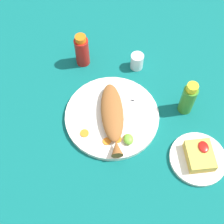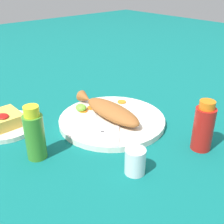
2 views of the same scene
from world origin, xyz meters
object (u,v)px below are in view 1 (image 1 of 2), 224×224
at_px(fork_far, 132,103).
at_px(salt_cup, 137,62).
at_px(hot_sauce_bottle_green, 188,99).
at_px(hot_sauce_bottle_red, 82,51).
at_px(side_plate_fries, 198,159).
at_px(main_plate, 112,116).
at_px(fried_fish, 112,115).
at_px(fork_near, 122,96).

relative_size(fork_far, salt_cup, 2.69).
xyz_separation_m(fork_far, hot_sauce_bottle_green, (-0.03, -0.19, 0.05)).
distance_m(hot_sauce_bottle_red, side_plate_fries, 0.58).
bearing_deg(main_plate, fried_fish, 178.19).
relative_size(fork_near, hot_sauce_bottle_red, 1.03).
xyz_separation_m(fork_near, salt_cup, (0.15, -0.08, 0.01)).
xyz_separation_m(hot_sauce_bottle_red, salt_cup, (-0.05, -0.21, -0.04)).
height_order(fried_fish, hot_sauce_bottle_red, hot_sauce_bottle_red).
relative_size(salt_cup, side_plate_fries, 0.34).
bearing_deg(main_plate, fork_far, -63.10).
height_order(fried_fish, side_plate_fries, fried_fish).
height_order(fried_fish, salt_cup, salt_cup).
bearing_deg(fried_fish, fork_far, -54.40).
height_order(salt_cup, side_plate_fries, salt_cup).
bearing_deg(salt_cup, main_plate, 151.06).
bearing_deg(fork_near, hot_sauce_bottle_green, -59.73).
relative_size(fork_near, fork_far, 0.83).
distance_m(main_plate, fork_far, 0.09).
distance_m(fork_far, side_plate_fries, 0.29).
distance_m(fried_fish, side_plate_fries, 0.32).
bearing_deg(main_plate, hot_sauce_bottle_red, 17.95).
height_order(main_plate, hot_sauce_bottle_green, hot_sauce_bottle_green).
relative_size(hot_sauce_bottle_green, side_plate_fries, 0.78).
bearing_deg(fork_near, fork_far, -88.69).
height_order(fork_far, hot_sauce_bottle_green, hot_sauce_bottle_green).
height_order(hot_sauce_bottle_red, side_plate_fries, hot_sauce_bottle_red).
height_order(fork_far, hot_sauce_bottle_red, hot_sauce_bottle_red).
bearing_deg(salt_cup, hot_sauce_bottle_green, -145.67).
bearing_deg(main_plate, fork_near, -31.05).
xyz_separation_m(fork_far, salt_cup, (0.18, -0.04, 0.01)).
height_order(hot_sauce_bottle_red, salt_cup, hot_sauce_bottle_red).
distance_m(fried_fish, hot_sauce_bottle_red, 0.29).
xyz_separation_m(fork_far, side_plate_fries, (-0.23, -0.19, -0.01)).
relative_size(fried_fish, hot_sauce_bottle_red, 2.00).
relative_size(main_plate, hot_sauce_bottle_green, 2.29).
bearing_deg(side_plate_fries, salt_cup, 19.28).
relative_size(hot_sauce_bottle_green, salt_cup, 2.26).
bearing_deg(hot_sauce_bottle_red, salt_cup, -102.75).
bearing_deg(hot_sauce_bottle_green, fried_fish, 94.41).
height_order(main_plate, fried_fish, fried_fish).
distance_m(fork_near, hot_sauce_bottle_green, 0.23).
xyz_separation_m(fried_fish, side_plate_fries, (-0.18, -0.26, -0.03)).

